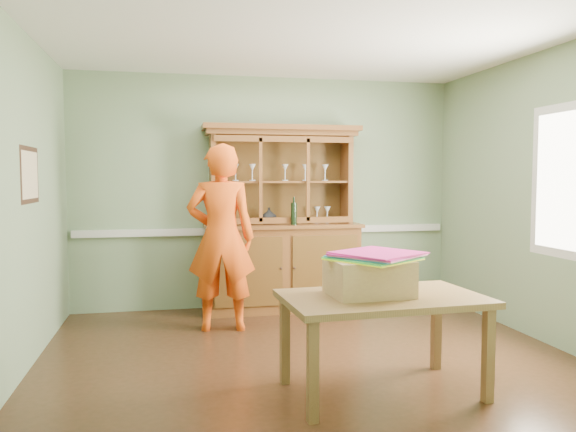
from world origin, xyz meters
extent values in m
plane|color=#452616|center=(0.00, 0.00, 0.00)|extent=(4.50, 4.50, 0.00)
plane|color=white|center=(0.00, 0.00, 2.70)|extent=(4.50, 4.50, 0.00)
plane|color=gray|center=(0.00, 2.00, 1.35)|extent=(4.50, 0.00, 4.50)
plane|color=gray|center=(-2.25, 0.00, 1.35)|extent=(0.00, 4.00, 4.00)
plane|color=gray|center=(2.25, 0.00, 1.35)|extent=(0.00, 4.00, 4.00)
plane|color=gray|center=(0.00, -2.00, 1.35)|extent=(4.50, 0.00, 4.50)
cube|color=silver|center=(0.00, 1.98, 0.90)|extent=(4.41, 0.05, 0.08)
cube|color=#362115|center=(-2.23, 0.30, 1.55)|extent=(0.03, 0.60, 0.46)
cube|color=beige|center=(-2.22, 0.30, 1.55)|extent=(0.01, 0.52, 0.38)
cube|color=silver|center=(2.23, -0.30, 1.50)|extent=(0.03, 0.96, 1.36)
cube|color=white|center=(2.22, -0.30, 1.50)|extent=(0.01, 0.80, 1.20)
cube|color=brown|center=(0.13, 1.74, 0.48)|extent=(1.73, 0.53, 0.96)
cube|color=brown|center=(0.13, 1.73, 0.98)|extent=(1.78, 0.59, 0.04)
cube|color=brown|center=(0.13, 1.98, 1.50)|extent=(1.63, 0.04, 1.01)
cube|color=brown|center=(-0.66, 1.82, 1.50)|extent=(0.06, 0.36, 1.01)
cube|color=brown|center=(0.92, 1.82, 1.50)|extent=(0.06, 0.36, 1.01)
cube|color=brown|center=(0.13, 1.82, 2.03)|extent=(1.73, 0.42, 0.06)
cube|color=brown|center=(0.13, 1.80, 2.09)|extent=(1.80, 0.46, 0.06)
cube|color=brown|center=(0.13, 1.82, 1.48)|extent=(1.52, 0.32, 0.02)
imported|color=#B2B2B7|center=(-0.01, 1.82, 1.09)|extent=(0.18, 0.18, 0.18)
imported|color=gold|center=(-0.30, 1.82, 1.02)|extent=(0.21, 0.21, 0.05)
cylinder|color=black|center=(0.23, 1.57, 1.15)|extent=(0.07, 0.07, 0.31)
cube|color=brown|center=(0.33, -0.87, 0.68)|extent=(1.44, 0.91, 0.05)
cube|color=brown|center=(-0.28, -1.25, 0.33)|extent=(0.07, 0.07, 0.65)
cube|color=brown|center=(-0.31, -0.56, 0.33)|extent=(0.07, 0.07, 0.65)
cube|color=brown|center=(0.97, -1.18, 0.33)|extent=(0.07, 0.07, 0.65)
cube|color=brown|center=(0.93, -0.49, 0.33)|extent=(0.07, 0.07, 0.65)
cube|color=tan|center=(0.24, -0.83, 0.83)|extent=(0.57, 0.46, 0.26)
cube|color=#EEFF20|center=(0.28, -0.85, 0.96)|extent=(0.72, 0.72, 0.01)
cube|color=green|center=(0.28, -0.85, 0.97)|extent=(0.72, 0.72, 0.01)
cube|color=#2A8AC9|center=(0.28, -0.85, 0.98)|extent=(0.72, 0.72, 0.01)
cube|color=pink|center=(0.28, -0.85, 0.99)|extent=(0.72, 0.72, 0.01)
cube|color=#D72095|center=(0.28, -0.85, 1.00)|extent=(0.72, 0.72, 0.01)
cube|color=#E32287|center=(0.28, -0.85, 1.00)|extent=(0.72, 0.72, 0.01)
imported|color=#EB4E0E|center=(-0.64, 1.03, 0.93)|extent=(0.73, 0.52, 1.86)
camera|label=1|loc=(-1.14, -4.55, 1.54)|focal=35.00mm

